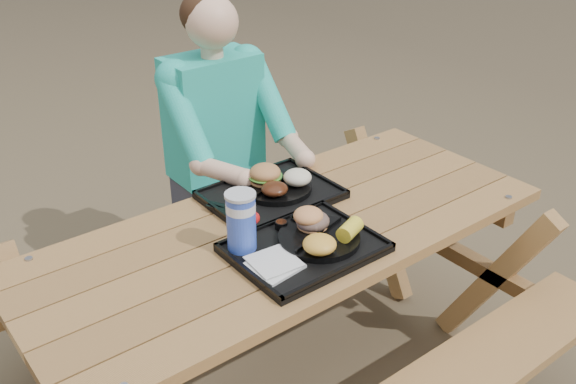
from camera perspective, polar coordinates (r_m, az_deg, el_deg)
picnic_table at (r=2.36m, az=-0.00°, el=-10.83°), size 1.80×1.49×0.75m
tray_near at (r=2.01m, az=1.48°, el=-5.06°), size 0.45×0.35×0.02m
tray_far at (r=2.31m, az=-1.51°, el=-0.31°), size 0.45×0.35×0.02m
plate_near at (r=2.03m, az=2.78°, el=-4.12°), size 0.26×0.26×0.02m
plate_far at (r=2.32m, az=-1.07°, el=0.43°), size 0.26×0.26×0.02m
napkin_stack at (r=1.91m, az=-1.33°, el=-6.51°), size 0.16×0.16×0.02m
soda_cup at (r=1.96m, az=-4.18°, el=-2.73°), size 0.09×0.09×0.18m
condiment_bbq at (r=2.09m, az=-0.60°, el=-2.94°), size 0.04×0.04×0.03m
condiment_mustard at (r=2.11m, az=0.81°, el=-2.52°), size 0.04×0.04×0.03m
sandwich at (r=2.04m, az=2.23°, el=-1.84°), size 0.10×0.10×0.11m
mac_cheese at (r=1.93m, az=2.83°, el=-4.67°), size 0.10×0.10×0.05m
corn_cob at (r=2.01m, az=5.52°, el=-3.33°), size 0.12×0.12×0.05m
cutlery_far at (r=2.22m, az=-5.23°, el=-1.38°), size 0.10×0.15×0.01m
burger at (r=2.32m, az=-2.06°, el=2.05°), size 0.12×0.12×0.10m
baked_beans at (r=2.25m, az=-1.21°, el=0.28°), size 0.10×0.10×0.04m
potato_salad at (r=2.31m, az=0.85°, el=1.32°), size 0.10×0.10×0.06m
diner at (r=2.80m, az=-6.18°, el=2.22°), size 0.48×0.84×1.28m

